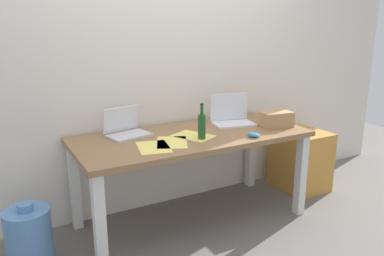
{
  "coord_description": "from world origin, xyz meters",
  "views": [
    {
      "loc": [
        -1.37,
        -2.47,
        1.54
      ],
      "look_at": [
        0.0,
        0.0,
        0.77
      ],
      "focal_mm": 35.91,
      "sensor_mm": 36.0,
      "label": 1
    }
  ],
  "objects_px": {
    "laptop_left": "(126,130)",
    "laptop_right": "(232,117)",
    "water_cooler_jug": "(29,237)",
    "beer_bottle": "(202,126)",
    "desk": "(192,145)",
    "computer_mouse": "(254,135)",
    "filing_cabinet": "(300,160)",
    "cardboard_box": "(276,119)"
  },
  "relations": [
    {
      "from": "laptop_left",
      "to": "laptop_right",
      "type": "xyz_separation_m",
      "value": [
        0.9,
        -0.1,
        0.01
      ]
    },
    {
      "from": "laptop_right",
      "to": "water_cooler_jug",
      "type": "relative_size",
      "value": 0.85
    },
    {
      "from": "laptop_left",
      "to": "beer_bottle",
      "type": "relative_size",
      "value": 1.29
    },
    {
      "from": "desk",
      "to": "computer_mouse",
      "type": "distance_m",
      "value": 0.48
    },
    {
      "from": "laptop_right",
      "to": "filing_cabinet",
      "type": "height_order",
      "value": "laptop_right"
    },
    {
      "from": "laptop_right",
      "to": "beer_bottle",
      "type": "distance_m",
      "value": 0.52
    },
    {
      "from": "filing_cabinet",
      "to": "computer_mouse",
      "type": "bearing_deg",
      "value": -157.8
    },
    {
      "from": "desk",
      "to": "beer_bottle",
      "type": "bearing_deg",
      "value": -89.49
    },
    {
      "from": "desk",
      "to": "laptop_left",
      "type": "bearing_deg",
      "value": 155.09
    },
    {
      "from": "laptop_left",
      "to": "cardboard_box",
      "type": "bearing_deg",
      "value": -16.72
    },
    {
      "from": "computer_mouse",
      "to": "laptop_left",
      "type": "bearing_deg",
      "value": 127.89
    },
    {
      "from": "desk",
      "to": "laptop_left",
      "type": "xyz_separation_m",
      "value": [
        -0.45,
        0.21,
        0.14
      ]
    },
    {
      "from": "water_cooler_jug",
      "to": "filing_cabinet",
      "type": "distance_m",
      "value": 2.45
    },
    {
      "from": "desk",
      "to": "beer_bottle",
      "type": "distance_m",
      "value": 0.24
    },
    {
      "from": "desk",
      "to": "laptop_left",
      "type": "relative_size",
      "value": 5.22
    },
    {
      "from": "laptop_right",
      "to": "beer_bottle",
      "type": "bearing_deg",
      "value": -150.09
    },
    {
      "from": "beer_bottle",
      "to": "cardboard_box",
      "type": "relative_size",
      "value": 1.05
    },
    {
      "from": "water_cooler_jug",
      "to": "filing_cabinet",
      "type": "height_order",
      "value": "filing_cabinet"
    },
    {
      "from": "laptop_left",
      "to": "laptop_right",
      "type": "height_order",
      "value": "laptop_right"
    },
    {
      "from": "desk",
      "to": "water_cooler_jug",
      "type": "distance_m",
      "value": 1.29
    },
    {
      "from": "laptop_left",
      "to": "cardboard_box",
      "type": "xyz_separation_m",
      "value": [
        1.16,
        -0.35,
        0.02
      ]
    },
    {
      "from": "desk",
      "to": "filing_cabinet",
      "type": "distance_m",
      "value": 1.28
    },
    {
      "from": "cardboard_box",
      "to": "filing_cabinet",
      "type": "relative_size",
      "value": 0.45
    },
    {
      "from": "laptop_left",
      "to": "filing_cabinet",
      "type": "bearing_deg",
      "value": -5.05
    },
    {
      "from": "desk",
      "to": "laptop_right",
      "type": "bearing_deg",
      "value": 13.97
    },
    {
      "from": "beer_bottle",
      "to": "water_cooler_jug",
      "type": "height_order",
      "value": "beer_bottle"
    },
    {
      "from": "cardboard_box",
      "to": "laptop_left",
      "type": "bearing_deg",
      "value": 163.28
    },
    {
      "from": "laptop_right",
      "to": "water_cooler_jug",
      "type": "xyz_separation_m",
      "value": [
        -1.67,
        -0.12,
        -0.58
      ]
    },
    {
      "from": "beer_bottle",
      "to": "cardboard_box",
      "type": "distance_m",
      "value": 0.71
    },
    {
      "from": "laptop_left",
      "to": "water_cooler_jug",
      "type": "height_order",
      "value": "laptop_left"
    },
    {
      "from": "filing_cabinet",
      "to": "laptop_right",
      "type": "bearing_deg",
      "value": 176.26
    },
    {
      "from": "cardboard_box",
      "to": "water_cooler_jug",
      "type": "distance_m",
      "value": 2.02
    },
    {
      "from": "laptop_right",
      "to": "cardboard_box",
      "type": "distance_m",
      "value": 0.36
    },
    {
      "from": "laptop_right",
      "to": "cardboard_box",
      "type": "xyz_separation_m",
      "value": [
        0.26,
        -0.25,
        0.01
      ]
    },
    {
      "from": "beer_bottle",
      "to": "computer_mouse",
      "type": "xyz_separation_m",
      "value": [
        0.36,
        -0.14,
        -0.09
      ]
    },
    {
      "from": "laptop_right",
      "to": "filing_cabinet",
      "type": "xyz_separation_m",
      "value": [
        0.78,
        -0.05,
        -0.5
      ]
    },
    {
      "from": "beer_bottle",
      "to": "cardboard_box",
      "type": "xyz_separation_m",
      "value": [
        0.71,
        0.01,
        -0.04
      ]
    },
    {
      "from": "laptop_left",
      "to": "laptop_right",
      "type": "distance_m",
      "value": 0.9
    },
    {
      "from": "beer_bottle",
      "to": "cardboard_box",
      "type": "bearing_deg",
      "value": 0.47
    },
    {
      "from": "computer_mouse",
      "to": "water_cooler_jug",
      "type": "distance_m",
      "value": 1.7
    },
    {
      "from": "laptop_left",
      "to": "laptop_right",
      "type": "relative_size",
      "value": 0.92
    },
    {
      "from": "laptop_right",
      "to": "cardboard_box",
      "type": "bearing_deg",
      "value": -43.72
    }
  ]
}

